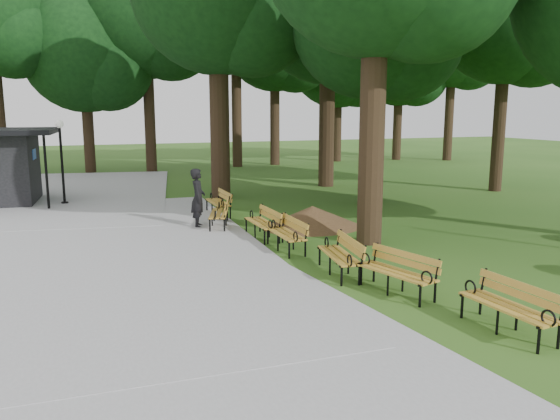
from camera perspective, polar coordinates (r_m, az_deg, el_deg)
name	(u,v)px	position (r m, az deg, el deg)	size (l,w,h in m)	color
ground	(292,263)	(13.54, 1.27, -5.53)	(100.00, 100.00, 0.00)	#295217
path	(112,248)	(15.53, -16.91, -3.79)	(12.00, 38.00, 0.06)	#98989B
person	(198,198)	(17.66, -8.45, 1.22)	(0.69, 0.45, 1.88)	black
lamp_post	(61,144)	(23.23, -21.67, 6.31)	(0.32, 0.32, 3.31)	black
dirt_mound	(312,217)	(17.62, 3.35, -0.68)	(2.70, 2.70, 0.68)	#47301C
bench_0	(508,307)	(10.12, 22.45, -9.27)	(1.90, 0.64, 0.88)	#B38429
bench_1	(396,273)	(11.51, 11.85, -6.34)	(1.90, 0.64, 0.88)	#B38429
bench_2	(339,256)	(12.62, 6.14, -4.70)	(1.90, 0.64, 0.88)	#B38429
bench_3	(286,234)	(14.69, 0.59, -2.49)	(1.90, 0.64, 0.88)	#B38429
bench_4	(262,223)	(16.09, -1.86, -1.36)	(1.90, 0.64, 0.88)	#B38429
bench_5	(219,213)	(17.68, -6.32, -0.36)	(1.90, 0.64, 0.88)	#B38429
bench_6	(218,203)	(19.74, -6.41, 0.76)	(1.90, 0.64, 0.88)	#B38429
lawn_tree_1	(370,18)	(22.26, 9.29, 18.94)	(6.10, 6.10, 10.17)	black
lawn_tree_4	(328,8)	(27.41, 5.01, 20.04)	(7.08, 7.08, 11.94)	black
lawn_tree_5	(507,16)	(27.44, 22.35, 18.03)	(6.00, 6.00, 10.77)	black
tree_backdrop	(251,36)	(37.02, -3.00, 17.48)	(36.89, 9.45, 16.63)	black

